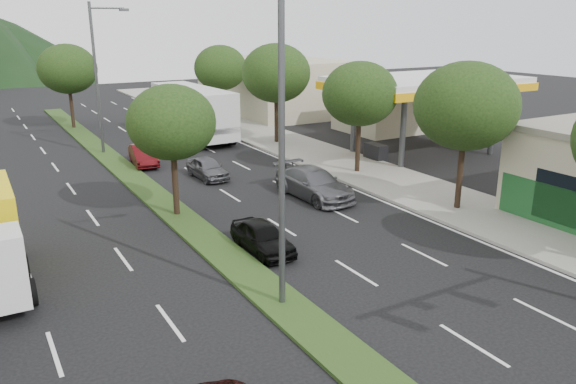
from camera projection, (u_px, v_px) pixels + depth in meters
sidewalk_right at (318, 155)px, 38.14m from camera, size 5.00×90.00×0.15m
median at (122, 169)px, 34.61m from camera, size 1.60×56.00×0.12m
gas_canopy at (426, 86)px, 37.45m from camera, size 12.20×8.20×5.25m
bldg_right_far at (274, 85)px, 56.48m from camera, size 10.00×16.00×5.20m
tree_r_b at (466, 106)px, 25.70m from camera, size 4.80×4.80×6.94m
tree_r_c at (360, 94)px, 32.40m from camera, size 4.40×4.40×6.48m
tree_r_d at (276, 73)px, 40.55m from camera, size 5.00×5.00×7.17m
tree_r_e at (220, 68)px, 48.90m from camera, size 4.60×4.60×6.71m
tree_med_near at (172, 123)px, 25.07m from camera, size 4.00×4.00×6.02m
tree_med_far at (67, 69)px, 46.41m from camera, size 4.80×4.80×6.94m
streetlight_near at (288, 133)px, 16.56m from camera, size 2.60×0.25×10.00m
streetlight_mid at (99, 71)px, 37.24m from camera, size 2.60×0.25×10.00m
car_queue_a at (262, 237)px, 22.12m from camera, size 1.47×3.59×1.22m
car_queue_b at (314, 183)px, 28.91m from camera, size 2.37×5.33×1.52m
car_queue_c at (143, 155)px, 35.57m from camera, size 1.78×4.00×1.28m
car_queue_d at (213, 132)px, 43.02m from camera, size 2.38×4.55×1.22m
car_queue_e at (208, 168)px, 32.55m from camera, size 1.59×3.64×1.22m
motorhome at (193, 112)px, 43.24m from camera, size 3.57×10.39×3.95m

